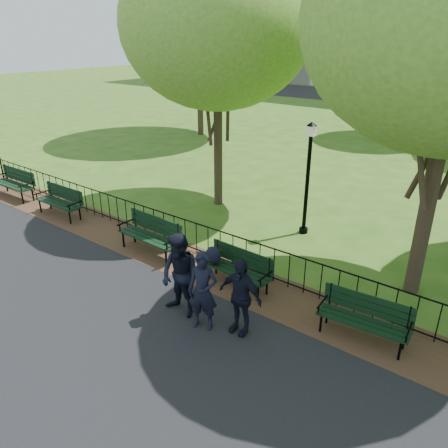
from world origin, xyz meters
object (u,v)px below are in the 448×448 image
Objects in this scene: tree_far_c at (427,32)px; person_mid at (180,276)px; tree_near_w at (217,25)px; sedan_silver at (434,95)px; lamppost at (308,175)px; park_bench_right_a at (365,314)px; taxi at (373,91)px; person_left at (203,291)px; park_bench_left_b at (61,198)px; person_right at (240,296)px; park_bench_left_c at (15,180)px; park_bench_left_a at (152,231)px; park_bench_main at (227,260)px.

tree_far_c is 4.36× the size of person_mid.
tree_near_w is 8.03m from person_mid.
lamppost is at bearing -166.84° from sedan_silver.
taxi is (-11.88, 32.16, 0.15)m from park_bench_right_a.
person_left is (-2.65, -1.61, 0.28)m from park_bench_right_a.
tree_far_c is (5.27, 18.92, 4.88)m from park_bench_left_b.
person_right is (2.75, -20.26, -4.66)m from tree_far_c.
lamppost is at bearing 18.74° from park_bench_left_c.
park_bench_right_a is at bearing -2.08° from park_bench_left_c.
sedan_silver is (-0.16, 28.31, -4.90)m from tree_near_w.
person_right is at bearing 6.55° from person_left.
person_mid is at bearing 154.08° from person_left.
park_bench_left_b is 7.18m from tree_near_w.
person_right is 0.39× the size of taxi.
tree_near_w is 1.85× the size of sedan_silver.
tree_far_c is at bearing 98.98° from park_bench_right_a.
person_left reaches higher than person_right.
lamppost is 0.74× the size of sedan_silver.
taxi is at bearing 100.37° from tree_near_w.
park_bench_left_a is 19.59m from tree_far_c.
park_bench_right_a is 3.67m from person_mid.
person_right is at bearing -152.50° from park_bench_right_a.
park_bench_left_b is (-4.19, 0.03, -0.03)m from park_bench_left_a.
person_mid reaches higher than park_bench_left_a.
taxi is at bearing 84.73° from person_left.
person_left is at bearing -158.23° from taxi.
park_bench_left_a is at bearing -172.21° from sedan_silver.
park_bench_left_b reaches higher than park_bench_right_a.
park_bench_left_c is at bearing -175.20° from taxi.
person_mid is at bearing -58.29° from tree_near_w.
lamppost is at bearing 92.06° from person_mid.
person_mid is 34.04m from sedan_silver.
tree_far_c reaches higher than person_mid.
lamppost reaches higher than person_mid.
person_left reaches higher than park_bench_left_a.
tree_far_c is at bearing 95.74° from park_bench_main.
tree_near_w reaches higher than park_bench_left_b.
tree_far_c reaches higher than sedan_silver.
park_bench_main is 9.53m from park_bench_left_c.
lamppost is at bearing 75.85° from person_left.
park_bench_left_b is 0.45× the size of taxi.
park_bench_left_a is 5.83m from park_bench_right_a.
lamppost is (9.58, 3.58, 1.14)m from park_bench_left_c.
taxi reaches higher than park_bench_left_c.
park_bench_left_b is 0.42× the size of sedan_silver.
lamppost is 5.18m from person_right.
park_bench_left_a is 0.98× the size of park_bench_left_c.
tree_far_c is at bearing -145.09° from taxi.
person_left reaches higher than park_bench_left_c.
park_bench_left_c is 9.67m from person_mid.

